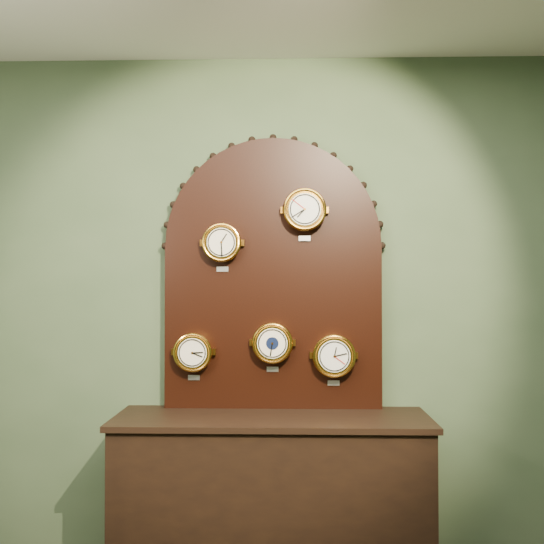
{
  "coord_description": "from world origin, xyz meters",
  "views": [
    {
      "loc": [
        0.09,
        -1.03,
        1.52
      ],
      "look_at": [
        0.0,
        2.25,
        1.58
      ],
      "focal_mm": 41.26,
      "sensor_mm": 36.0,
      "label": 1
    }
  ],
  "objects_px": {
    "display_board": "(273,264)",
    "barometer": "(272,343)",
    "roman_clock": "(222,243)",
    "arabic_clock": "(305,210)",
    "shop_counter": "(272,499)",
    "tide_clock": "(334,356)",
    "hygrometer": "(193,352)"
  },
  "relations": [
    {
      "from": "roman_clock",
      "to": "tide_clock",
      "type": "relative_size",
      "value": 0.93
    },
    {
      "from": "display_board",
      "to": "barometer",
      "type": "distance_m",
      "value": 0.44
    },
    {
      "from": "shop_counter",
      "to": "roman_clock",
      "type": "xyz_separation_m",
      "value": [
        -0.28,
        0.15,
        1.34
      ]
    },
    {
      "from": "display_board",
      "to": "barometer",
      "type": "height_order",
      "value": "display_board"
    },
    {
      "from": "shop_counter",
      "to": "display_board",
      "type": "bearing_deg",
      "value": 90.0
    },
    {
      "from": "hygrometer",
      "to": "arabic_clock",
      "type": "bearing_deg",
      "value": -0.05
    },
    {
      "from": "shop_counter",
      "to": "arabic_clock",
      "type": "distance_m",
      "value": 1.54
    },
    {
      "from": "roman_clock",
      "to": "barometer",
      "type": "bearing_deg",
      "value": -0.07
    },
    {
      "from": "barometer",
      "to": "tide_clock",
      "type": "bearing_deg",
      "value": -0.03
    },
    {
      "from": "shop_counter",
      "to": "display_board",
      "type": "height_order",
      "value": "display_board"
    },
    {
      "from": "shop_counter",
      "to": "tide_clock",
      "type": "xyz_separation_m",
      "value": [
        0.33,
        0.15,
        0.73
      ]
    },
    {
      "from": "roman_clock",
      "to": "arabic_clock",
      "type": "xyz_separation_m",
      "value": [
        0.45,
        -0.0,
        0.18
      ]
    },
    {
      "from": "arabic_clock",
      "to": "tide_clock",
      "type": "xyz_separation_m",
      "value": [
        0.16,
        0.0,
        -0.8
      ]
    },
    {
      "from": "display_board",
      "to": "tide_clock",
      "type": "distance_m",
      "value": 0.6
    },
    {
      "from": "arabic_clock",
      "to": "hygrometer",
      "type": "xyz_separation_m",
      "value": [
        -0.61,
        0.0,
        -0.78
      ]
    },
    {
      "from": "display_board",
      "to": "roman_clock",
      "type": "bearing_deg",
      "value": -166.63
    },
    {
      "from": "shop_counter",
      "to": "display_board",
      "type": "xyz_separation_m",
      "value": [
        0.0,
        0.22,
        1.23
      ]
    },
    {
      "from": "tide_clock",
      "to": "barometer",
      "type": "bearing_deg",
      "value": 179.97
    },
    {
      "from": "arabic_clock",
      "to": "hygrometer",
      "type": "height_order",
      "value": "arabic_clock"
    },
    {
      "from": "hygrometer",
      "to": "tide_clock",
      "type": "height_order",
      "value": "hygrometer"
    },
    {
      "from": "display_board",
      "to": "roman_clock",
      "type": "relative_size",
      "value": 5.76
    },
    {
      "from": "shop_counter",
      "to": "tide_clock",
      "type": "relative_size",
      "value": 5.62
    },
    {
      "from": "barometer",
      "to": "shop_counter",
      "type": "bearing_deg",
      "value": -89.53
    },
    {
      "from": "roman_clock",
      "to": "barometer",
      "type": "distance_m",
      "value": 0.61
    },
    {
      "from": "display_board",
      "to": "roman_clock",
      "type": "height_order",
      "value": "display_board"
    },
    {
      "from": "barometer",
      "to": "tide_clock",
      "type": "relative_size",
      "value": 0.96
    },
    {
      "from": "display_board",
      "to": "shop_counter",
      "type": "bearing_deg",
      "value": -90.0
    },
    {
      "from": "hygrometer",
      "to": "tide_clock",
      "type": "relative_size",
      "value": 0.93
    },
    {
      "from": "display_board",
      "to": "hygrometer",
      "type": "relative_size",
      "value": 5.78
    },
    {
      "from": "arabic_clock",
      "to": "shop_counter",
      "type": "bearing_deg",
      "value": -138.82
    },
    {
      "from": "arabic_clock",
      "to": "display_board",
      "type": "bearing_deg",
      "value": 159.12
    },
    {
      "from": "hygrometer",
      "to": "tide_clock",
      "type": "distance_m",
      "value": 0.77
    }
  ]
}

